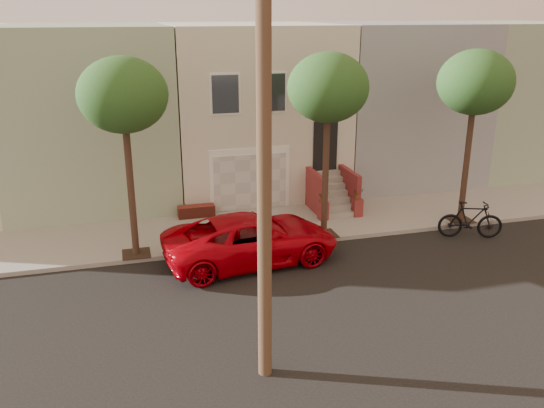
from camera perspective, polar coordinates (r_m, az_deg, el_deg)
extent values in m
plane|color=black|center=(16.63, 6.63, -8.71)|extent=(90.00, 90.00, 0.00)
cube|color=gray|center=(21.20, 1.32, -2.10)|extent=(40.00, 3.70, 0.15)
cube|color=beige|center=(25.77, -2.38, 9.91)|extent=(7.00, 8.00, 7.00)
cube|color=#98AD8C|center=(25.16, -17.83, 8.81)|extent=(6.50, 8.00, 7.00)
cube|color=gray|center=(28.06, 11.51, 10.30)|extent=(6.50, 8.00, 7.00)
cube|color=#98AD8C|center=(31.50, 22.33, 10.19)|extent=(6.50, 8.00, 7.00)
cube|color=white|center=(22.27, -2.25, 2.54)|extent=(3.20, 0.12, 2.50)
cube|color=silver|center=(22.25, -2.21, 2.25)|extent=(2.90, 0.06, 2.20)
cube|color=gray|center=(20.95, -1.04, -2.11)|extent=(3.20, 3.70, 0.02)
cube|color=maroon|center=(21.93, -7.63, -0.72)|extent=(1.40, 0.45, 0.44)
cube|color=black|center=(22.81, 5.39, 5.85)|extent=(1.00, 0.06, 2.00)
cube|color=#3F4751|center=(21.34, -4.73, 10.97)|extent=(1.00, 0.06, 1.40)
cube|color=white|center=(21.36, -4.74, 10.98)|extent=(1.15, 0.05, 1.55)
cube|color=#3F4751|center=(21.74, 0.02, 11.18)|extent=(1.00, 0.06, 1.40)
cube|color=white|center=(21.76, 0.01, 11.19)|extent=(1.15, 0.05, 1.55)
cube|color=#3F4751|center=(22.28, 4.58, 11.31)|extent=(1.00, 0.06, 1.40)
cube|color=white|center=(22.30, 4.56, 11.32)|extent=(1.15, 0.05, 1.55)
cube|color=gray|center=(21.86, 6.84, -1.08)|extent=(1.20, 0.28, 0.20)
cube|color=gray|center=(22.04, 6.59, -0.35)|extent=(1.20, 0.28, 0.20)
cube|color=gray|center=(22.22, 6.34, 0.36)|extent=(1.20, 0.28, 0.20)
cube|color=gray|center=(22.40, 6.10, 1.07)|extent=(1.20, 0.28, 0.20)
cube|color=gray|center=(22.59, 5.87, 1.76)|extent=(1.20, 0.28, 0.20)
cube|color=gray|center=(22.79, 5.63, 2.44)|extent=(1.20, 0.28, 0.20)
cube|color=gray|center=(22.98, 5.40, 3.11)|extent=(1.20, 0.28, 0.20)
cube|color=maroon|center=(22.14, 4.42, 1.17)|extent=(0.18, 1.96, 1.60)
cube|color=maroon|center=(22.63, 7.77, 1.45)|extent=(0.18, 1.96, 1.60)
cube|color=maroon|center=(21.50, 5.17, -0.66)|extent=(0.35, 0.35, 0.70)
imported|color=#1C491A|center=(21.31, 5.22, 0.80)|extent=(0.40, 0.35, 0.45)
cube|color=maroon|center=(22.01, 8.59, -0.34)|extent=(0.35, 0.35, 0.70)
imported|color=#1C491A|center=(21.83, 8.67, 1.09)|extent=(0.41, 0.35, 0.45)
cube|color=#2D2116|center=(19.06, -13.51, -4.88)|extent=(0.90, 0.90, 0.02)
cylinder|color=#372419|center=(18.33, -14.00, 1.12)|extent=(0.22, 0.22, 4.20)
ellipsoid|color=#1C491A|center=(17.67, -14.79, 10.58)|extent=(2.70, 2.57, 2.29)
cube|color=#2D2116|center=(20.19, 5.22, -3.03)|extent=(0.90, 0.90, 0.02)
cylinder|color=#372419|center=(19.51, 5.40, 2.69)|extent=(0.22, 0.22, 4.20)
ellipsoid|color=#1C491A|center=(18.89, 5.69, 11.60)|extent=(2.70, 2.57, 2.29)
cube|color=#2D2116|center=(22.62, 18.41, -1.52)|extent=(0.90, 0.90, 0.02)
cylinder|color=#372419|center=(22.01, 18.97, 3.60)|extent=(0.22, 0.22, 4.20)
ellipsoid|color=#1C491A|center=(21.46, 19.84, 11.47)|extent=(2.70, 2.57, 2.29)
cylinder|color=#4E3524|center=(11.08, -0.80, 4.94)|extent=(0.30, 0.30, 10.00)
imported|color=#BE010E|center=(18.07, -2.09, -3.54)|extent=(5.85, 3.20, 1.56)
imported|color=black|center=(21.19, 19.37, -1.50)|extent=(2.32, 1.35, 1.34)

